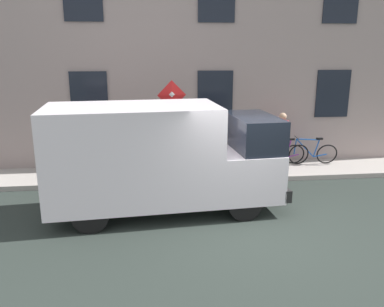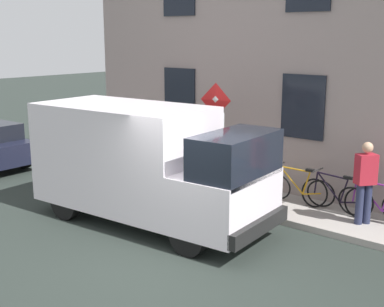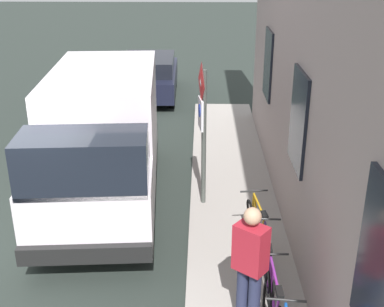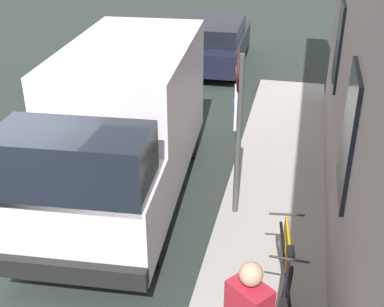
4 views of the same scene
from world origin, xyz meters
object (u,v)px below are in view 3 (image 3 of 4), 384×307
at_px(delivery_van, 103,137).
at_px(bicycle_orange, 259,232).
at_px(sign_post_stacked, 202,115).
at_px(pedestrian, 250,264).
at_px(parked_hatchback, 150,75).
at_px(bicycle_black, 266,266).

bearing_deg(delivery_van, bicycle_orange, 49.48).
bearing_deg(sign_post_stacked, delivery_van, 168.39).
bearing_deg(delivery_van, pedestrian, 29.92).
height_order(parked_hatchback, bicycle_black, parked_hatchback).
bearing_deg(bicycle_orange, parked_hatchback, 8.49).
relative_size(sign_post_stacked, delivery_van, 0.48).
bearing_deg(parked_hatchback, bicycle_orange, -165.67).
relative_size(sign_post_stacked, bicycle_orange, 1.53).
xyz_separation_m(delivery_van, bicycle_orange, (2.85, -2.10, -0.82)).
xyz_separation_m(delivery_van, parked_hatchback, (0.16, 7.42, -0.60)).
height_order(sign_post_stacked, parked_hatchback, sign_post_stacked).
height_order(bicycle_black, pedestrian, pedestrian).
height_order(sign_post_stacked, delivery_van, sign_post_stacked).
distance_m(delivery_van, parked_hatchback, 7.45).
relative_size(sign_post_stacked, pedestrian, 1.53).
bearing_deg(bicycle_black, pedestrian, 159.31).
bearing_deg(pedestrian, sign_post_stacked, -131.71).
xyz_separation_m(sign_post_stacked, bicycle_black, (0.93, -2.62, -1.40)).
bearing_deg(sign_post_stacked, bicycle_black, -70.41).
relative_size(sign_post_stacked, parked_hatchback, 0.65).
relative_size(parked_hatchback, bicycle_orange, 2.36).
height_order(sign_post_stacked, pedestrian, sign_post_stacked).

